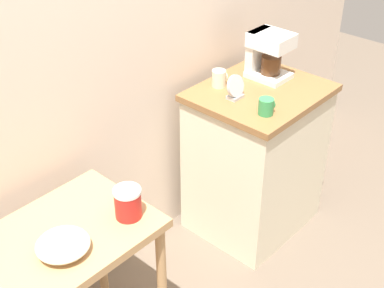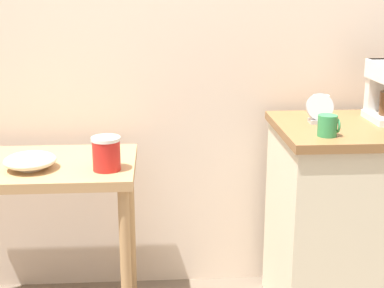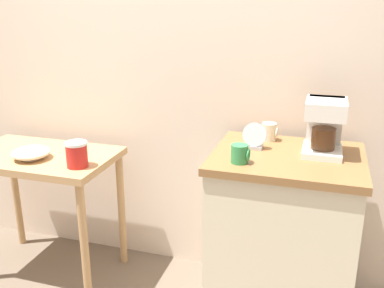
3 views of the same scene
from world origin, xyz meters
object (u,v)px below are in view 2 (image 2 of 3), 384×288
Objects in this scene: canister_enamel at (106,153)px; table_clock at (320,110)px; bowl_stoneware at (30,161)px; mug_tall_green at (328,126)px; mug_small_cream at (321,105)px.

table_clock is (0.90, 0.16, 0.13)m from canister_enamel.
bowl_stoneware is 1.54× the size of canister_enamel.
mug_small_cream reaches higher than mug_tall_green.
mug_small_cream is at bearing 12.59° from bowl_stoneware.
mug_tall_green is at bearing -4.27° from bowl_stoneware.
mug_small_cream is 0.16m from table_clock.
mug_small_cream is 0.71× the size of table_clock.
canister_enamel is (0.31, -0.03, 0.03)m from bowl_stoneware.
mug_small_cream is at bearing 18.03° from canister_enamel.
bowl_stoneware is at bearing 174.62° from canister_enamel.
mug_small_cream is at bearing 77.56° from mug_tall_green.
canister_enamel is 1.05× the size of table_clock.
canister_enamel is 0.92m from table_clock.
canister_enamel is at bearing -170.12° from table_clock.
bowl_stoneware is 1.29m from mug_small_cream.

